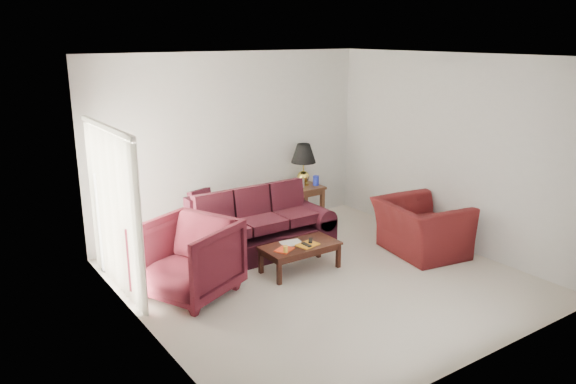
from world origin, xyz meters
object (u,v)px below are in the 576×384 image
at_px(armchair_left, 188,259).
at_px(coffee_table, 300,257).
at_px(armchair_right, 421,228).
at_px(sofa, 259,224).
at_px(floor_lamp, 105,222).
at_px(end_table, 302,204).

bearing_deg(armchair_left, coffee_table, 59.89).
height_order(armchair_right, coffee_table, armchair_right).
height_order(sofa, coffee_table, sofa).
distance_m(sofa, coffee_table, 0.92).
xyz_separation_m(floor_lamp, armchair_right, (4.15, -2.07, -0.31)).
distance_m(floor_lamp, armchair_left, 1.54).
bearing_deg(coffee_table, floor_lamp, 126.68).
xyz_separation_m(sofa, end_table, (1.45, 0.86, -0.14)).
height_order(end_table, armchair_right, armchair_right).
bearing_deg(armchair_right, coffee_table, 84.73).
height_order(sofa, floor_lamp, floor_lamp).
bearing_deg(sofa, armchair_left, -160.31).
bearing_deg(floor_lamp, coffee_table, -34.75).
distance_m(sofa, armchair_right, 2.48).
distance_m(end_table, armchair_right, 2.32).
height_order(floor_lamp, coffee_table, floor_lamp).
xyz_separation_m(floor_lamp, armchair_left, (0.60, -1.39, -0.22)).
relative_size(floor_lamp, armchair_left, 1.31).
bearing_deg(coffee_table, sofa, 81.68).
bearing_deg(floor_lamp, sofa, -18.30).
relative_size(sofa, end_table, 3.47).
bearing_deg(armchair_right, end_table, 25.20).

